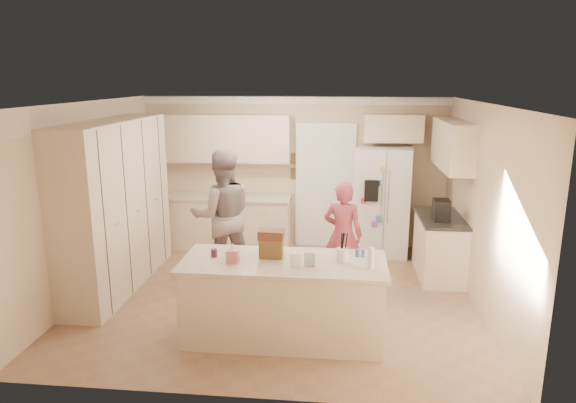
# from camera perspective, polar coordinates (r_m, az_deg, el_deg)

# --- Properties ---
(floor) EXTENTS (5.20, 4.60, 0.02)m
(floor) POSITION_cam_1_polar(r_m,az_deg,el_deg) (7.13, -1.11, -10.54)
(floor) COLOR #8D6E50
(floor) RESTS_ON ground
(ceiling) EXTENTS (5.20, 4.60, 0.02)m
(ceiling) POSITION_cam_1_polar(r_m,az_deg,el_deg) (6.51, -1.22, 10.99)
(ceiling) COLOR white
(ceiling) RESTS_ON wall_back
(wall_back) EXTENTS (5.20, 0.02, 2.60)m
(wall_back) POSITION_cam_1_polar(r_m,az_deg,el_deg) (8.95, 0.66, 3.27)
(wall_back) COLOR beige
(wall_back) RESTS_ON ground
(wall_front) EXTENTS (5.20, 0.02, 2.60)m
(wall_front) POSITION_cam_1_polar(r_m,az_deg,el_deg) (4.52, -4.79, -7.29)
(wall_front) COLOR beige
(wall_front) RESTS_ON ground
(wall_left) EXTENTS (0.02, 4.60, 2.60)m
(wall_left) POSITION_cam_1_polar(r_m,az_deg,el_deg) (7.48, -21.42, 0.25)
(wall_left) COLOR beige
(wall_left) RESTS_ON ground
(wall_right) EXTENTS (0.02, 4.60, 2.60)m
(wall_right) POSITION_cam_1_polar(r_m,az_deg,el_deg) (6.89, 20.91, -0.79)
(wall_right) COLOR beige
(wall_right) RESTS_ON ground
(crown_back) EXTENTS (5.20, 0.08, 0.12)m
(crown_back) POSITION_cam_1_polar(r_m,az_deg,el_deg) (8.76, 0.65, 11.15)
(crown_back) COLOR white
(crown_back) RESTS_ON wall_back
(pantry_bank) EXTENTS (0.60, 2.60, 2.35)m
(pantry_bank) POSITION_cam_1_polar(r_m,az_deg,el_deg) (7.55, -18.56, -0.38)
(pantry_bank) COLOR beige
(pantry_bank) RESTS_ON floor
(back_base_cab) EXTENTS (2.20, 0.60, 0.88)m
(back_base_cab) POSITION_cam_1_polar(r_m,az_deg,el_deg) (9.02, -6.83, -2.35)
(back_base_cab) COLOR beige
(back_base_cab) RESTS_ON floor
(back_countertop) EXTENTS (2.24, 0.63, 0.04)m
(back_countertop) POSITION_cam_1_polar(r_m,az_deg,el_deg) (8.90, -6.93, 0.48)
(back_countertop) COLOR beige
(back_countertop) RESTS_ON back_base_cab
(back_upper_cab) EXTENTS (2.20, 0.35, 0.80)m
(back_upper_cab) POSITION_cam_1_polar(r_m,az_deg,el_deg) (8.86, -6.92, 6.99)
(back_upper_cab) COLOR beige
(back_upper_cab) RESTS_ON wall_back
(doorway_opening) EXTENTS (0.90, 0.06, 2.10)m
(doorway_opening) POSITION_cam_1_polar(r_m,az_deg,el_deg) (8.94, 4.16, 1.59)
(doorway_opening) COLOR black
(doorway_opening) RESTS_ON floor
(doorway_casing) EXTENTS (1.02, 0.03, 2.22)m
(doorway_casing) POSITION_cam_1_polar(r_m,az_deg,el_deg) (8.90, 4.15, 1.54)
(doorway_casing) COLOR white
(doorway_casing) RESTS_ON floor
(wall_frame_upper) EXTENTS (0.15, 0.02, 0.20)m
(wall_frame_upper) POSITION_cam_1_polar(r_m,az_deg,el_deg) (8.87, 0.77, 4.81)
(wall_frame_upper) COLOR brown
(wall_frame_upper) RESTS_ON wall_back
(wall_frame_lower) EXTENTS (0.15, 0.02, 0.20)m
(wall_frame_lower) POSITION_cam_1_polar(r_m,az_deg,el_deg) (8.91, 0.77, 3.10)
(wall_frame_lower) COLOR brown
(wall_frame_lower) RESTS_ON wall_back
(refrigerator) EXTENTS (0.99, 0.82, 1.80)m
(refrigerator) POSITION_cam_1_polar(r_m,az_deg,el_deg) (8.70, 10.49, 0.05)
(refrigerator) COLOR white
(refrigerator) RESTS_ON floor
(fridge_seam) EXTENTS (0.02, 0.02, 1.78)m
(fridge_seam) POSITION_cam_1_polar(r_m,az_deg,el_deg) (8.36, 10.68, -0.52)
(fridge_seam) COLOR gray
(fridge_seam) RESTS_ON refrigerator
(fridge_dispenser) EXTENTS (0.22, 0.03, 0.35)m
(fridge_dispenser) POSITION_cam_1_polar(r_m,az_deg,el_deg) (8.28, 9.24, 1.18)
(fridge_dispenser) COLOR black
(fridge_dispenser) RESTS_ON refrigerator
(fridge_handle_l) EXTENTS (0.02, 0.02, 0.85)m
(fridge_handle_l) POSITION_cam_1_polar(r_m,az_deg,el_deg) (8.30, 10.39, 0.47)
(fridge_handle_l) COLOR silver
(fridge_handle_l) RESTS_ON refrigerator
(fridge_handle_r) EXTENTS (0.02, 0.02, 0.85)m
(fridge_handle_r) POSITION_cam_1_polar(r_m,az_deg,el_deg) (8.31, 11.07, 0.45)
(fridge_handle_r) COLOR silver
(fridge_handle_r) RESTS_ON refrigerator
(over_fridge_cab) EXTENTS (0.95, 0.35, 0.45)m
(over_fridge_cab) POSITION_cam_1_polar(r_m,az_deg,el_deg) (8.66, 11.61, 8.00)
(over_fridge_cab) COLOR beige
(over_fridge_cab) RESTS_ON wall_back
(right_base_cab) EXTENTS (0.60, 1.20, 0.88)m
(right_base_cab) POSITION_cam_1_polar(r_m,az_deg,el_deg) (7.99, 16.45, -4.94)
(right_base_cab) COLOR beige
(right_base_cab) RESTS_ON floor
(right_countertop) EXTENTS (0.63, 1.24, 0.04)m
(right_countertop) POSITION_cam_1_polar(r_m,az_deg,el_deg) (7.86, 16.60, -1.76)
(right_countertop) COLOR #2D2B28
(right_countertop) RESTS_ON right_base_cab
(right_upper_cab) EXTENTS (0.35, 1.50, 0.70)m
(right_upper_cab) POSITION_cam_1_polar(r_m,az_deg,el_deg) (7.88, 17.83, 5.99)
(right_upper_cab) COLOR beige
(right_upper_cab) RESTS_ON wall_right
(coffee_maker) EXTENTS (0.22, 0.28, 0.30)m
(coffee_maker) POSITION_cam_1_polar(r_m,az_deg,el_deg) (7.62, 16.66, -0.92)
(coffee_maker) COLOR black
(coffee_maker) RESTS_ON right_countertop
(island_base) EXTENTS (2.20, 0.90, 0.88)m
(island_base) POSITION_cam_1_polar(r_m,az_deg,el_deg) (5.93, -0.50, -10.99)
(island_base) COLOR beige
(island_base) RESTS_ON floor
(island_top) EXTENTS (2.28, 0.96, 0.05)m
(island_top) POSITION_cam_1_polar(r_m,az_deg,el_deg) (5.75, -0.51, -6.82)
(island_top) COLOR beige
(island_top) RESTS_ON island_base
(utensil_crock) EXTENTS (0.13, 0.13, 0.15)m
(utensil_crock) POSITION_cam_1_polar(r_m,az_deg,el_deg) (5.73, 6.05, -5.90)
(utensil_crock) COLOR white
(utensil_crock) RESTS_ON island_top
(tissue_box) EXTENTS (0.13, 0.13, 0.14)m
(tissue_box) POSITION_cam_1_polar(r_m,az_deg,el_deg) (5.71, -6.14, -6.04)
(tissue_box) COLOR #D56C78
(tissue_box) RESTS_ON island_top
(tissue_plume) EXTENTS (0.08, 0.08, 0.08)m
(tissue_plume) POSITION_cam_1_polar(r_m,az_deg,el_deg) (5.68, -6.17, -4.99)
(tissue_plume) COLOR white
(tissue_plume) RESTS_ON tissue_box
(dollhouse_body) EXTENTS (0.26, 0.18, 0.22)m
(dollhouse_body) POSITION_cam_1_polar(r_m,az_deg,el_deg) (5.82, -1.87, -5.17)
(dollhouse_body) COLOR brown
(dollhouse_body) RESTS_ON island_top
(dollhouse_roof) EXTENTS (0.28, 0.20, 0.10)m
(dollhouse_roof) POSITION_cam_1_polar(r_m,az_deg,el_deg) (5.77, -1.88, -3.67)
(dollhouse_roof) COLOR #592D1E
(dollhouse_roof) RESTS_ON dollhouse_body
(jam_jar) EXTENTS (0.07, 0.07, 0.09)m
(jam_jar) POSITION_cam_1_polar(r_m,az_deg,el_deg) (5.91, -8.22, -5.66)
(jam_jar) COLOR #59263F
(jam_jar) RESTS_ON island_top
(greeting_card_a) EXTENTS (0.12, 0.06, 0.16)m
(greeting_card_a) POSITION_cam_1_polar(r_m,az_deg,el_deg) (5.52, 0.82, -6.57)
(greeting_card_a) COLOR white
(greeting_card_a) RESTS_ON island_top
(greeting_card_b) EXTENTS (0.12, 0.05, 0.16)m
(greeting_card_b) POSITION_cam_1_polar(r_m,az_deg,el_deg) (5.55, 2.41, -6.45)
(greeting_card_b) COLOR silver
(greeting_card_b) RESTS_ON island_top
(water_bottle) EXTENTS (0.07, 0.07, 0.24)m
(water_bottle) POSITION_cam_1_polar(r_m,az_deg,el_deg) (5.54, 9.18, -6.22)
(water_bottle) COLOR silver
(water_bottle) RESTS_ON island_top
(shaker_salt) EXTENTS (0.05, 0.05, 0.09)m
(shaker_salt) POSITION_cam_1_polar(r_m,az_deg,el_deg) (5.91, 7.70, -5.67)
(shaker_salt) COLOR #3D69A3
(shaker_salt) RESTS_ON island_top
(shaker_pepper) EXTENTS (0.05, 0.05, 0.09)m
(shaker_pepper) POSITION_cam_1_polar(r_m,az_deg,el_deg) (5.91, 8.38, -5.68)
(shaker_pepper) COLOR #3D69A3
(shaker_pepper) RESTS_ON island_top
(teen_boy) EXTENTS (1.11, 0.98, 1.92)m
(teen_boy) POSITION_cam_1_polar(r_m,az_deg,el_deg) (7.50, -7.29, -1.56)
(teen_boy) COLOR gray
(teen_boy) RESTS_ON floor
(teen_girl) EXTENTS (0.62, 0.47, 1.52)m
(teen_girl) POSITION_cam_1_polar(r_m,az_deg,el_deg) (7.24, 6.11, -3.70)
(teen_girl) COLOR #B94153
(teen_girl) RESTS_ON floor
(fridge_magnets) EXTENTS (0.76, 0.02, 1.44)m
(fridge_magnets) POSITION_cam_1_polar(r_m,az_deg,el_deg) (8.35, 10.68, -0.53)
(fridge_magnets) COLOR tan
(fridge_magnets) RESTS_ON refrigerator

